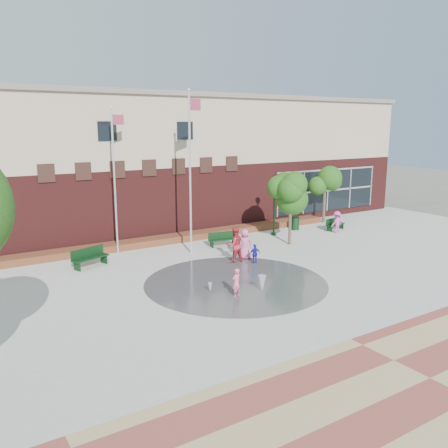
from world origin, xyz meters
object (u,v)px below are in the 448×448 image
flagpole_left (115,174)px  flagpole_right (191,164)px  bench_left (90,261)px  trash_can (295,223)px  child_splash (236,283)px

flagpole_left → flagpole_right: (3.59, -2.07, 0.53)m
flagpole_left → bench_left: flagpole_left is taller
trash_can → bench_left: bearing=-175.7°
flagpole_left → bench_left: size_ratio=3.97×
flagpole_left → trash_can: size_ratio=8.89×
flagpole_right → child_splash: bearing=-127.9°
flagpole_right → bench_left: bearing=152.7°
bench_left → trash_can: (14.65, 1.09, 0.14)m
flagpole_right → flagpole_left: bearing=126.1°
flagpole_left → trash_can: 13.19m
bench_left → trash_can: bearing=-15.5°
flagpole_left → bench_left: bearing=-164.0°
flagpole_left → trash_can: (12.53, -0.63, -4.06)m
flagpole_left → trash_can: flagpole_left is taller
bench_left → child_splash: child_splash is taller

